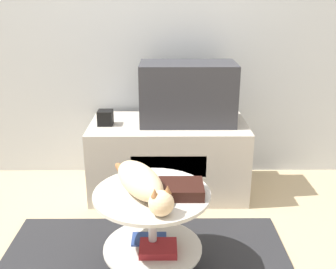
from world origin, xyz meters
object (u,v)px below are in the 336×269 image
(speaker, at_px, (105,118))
(dvd_box, at_px, (181,189))
(cat, at_px, (142,183))
(tv, at_px, (188,93))

(speaker, xyz_separation_m, dvd_box, (0.51, -0.95, -0.08))
(dvd_box, distance_m, cat, 0.20)
(tv, height_order, cat, tv)
(tv, bearing_deg, speaker, -174.97)
(speaker, height_order, dvd_box, speaker)
(tv, distance_m, speaker, 0.62)
(tv, relative_size, cat, 1.21)
(tv, height_order, speaker, tv)
(tv, xyz_separation_m, cat, (-0.27, -1.01, -0.21))
(dvd_box, height_order, cat, cat)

